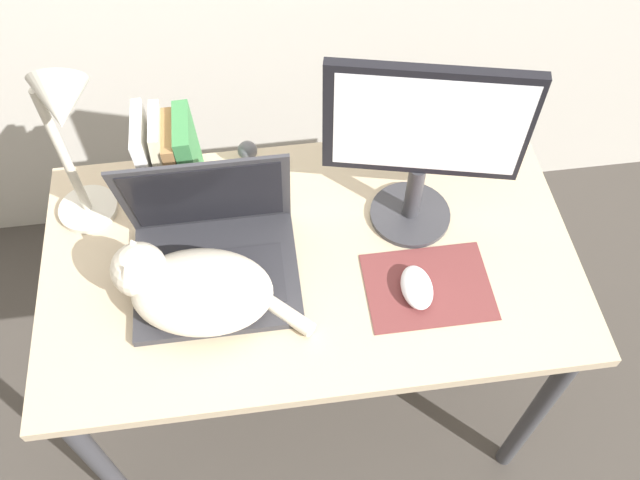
{
  "coord_description": "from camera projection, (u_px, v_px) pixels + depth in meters",
  "views": [
    {
      "loc": [
        -0.08,
        -0.48,
        1.97
      ],
      "look_at": [
        0.02,
        0.29,
        0.86
      ],
      "focal_mm": 38.0,
      "sensor_mm": 36.0,
      "label": 1
    }
  ],
  "objects": [
    {
      "name": "computer_mouse",
      "position": [
        417.0,
        287.0,
        1.39
      ],
      "size": [
        0.06,
        0.11,
        0.04
      ],
      "color": "silver",
      "rests_on": "mousepad"
    },
    {
      "name": "laptop",
      "position": [
        214.0,
        251.0,
        1.4
      ],
      "size": [
        0.34,
        0.28,
        0.29
      ],
      "color": "#2D2D33",
      "rests_on": "desk"
    },
    {
      "name": "webcam",
      "position": [
        248.0,
        151.0,
        1.57
      ],
      "size": [
        0.05,
        0.05,
        0.07
      ],
      "color": "#232328",
      "rests_on": "desk"
    },
    {
      "name": "mousepad",
      "position": [
        428.0,
        287.0,
        1.41
      ],
      "size": [
        0.26,
        0.19,
        0.0
      ],
      "color": "brown",
      "rests_on": "desk"
    },
    {
      "name": "book_row",
      "position": [
        171.0,
        158.0,
        1.48
      ],
      "size": [
        0.13,
        0.15,
        0.22
      ],
      "color": "white",
      "rests_on": "desk"
    },
    {
      "name": "cat",
      "position": [
        191.0,
        288.0,
        1.34
      ],
      "size": [
        0.39,
        0.24,
        0.14
      ],
      "color": "beige",
      "rests_on": "desk"
    },
    {
      "name": "external_monitor",
      "position": [
        423.0,
        141.0,
        1.32
      ],
      "size": [
        0.39,
        0.18,
        0.43
      ],
      "color": "#333338",
      "rests_on": "desk"
    },
    {
      "name": "desk_lamp",
      "position": [
        66.0,
        129.0,
        1.28
      ],
      "size": [
        0.17,
        0.17,
        0.43
      ],
      "color": "beige",
      "rests_on": "desk"
    },
    {
      "name": "desk",
      "position": [
        310.0,
        278.0,
        1.54
      ],
      "size": [
        1.15,
        0.65,
        0.76
      ],
      "color": "tan",
      "rests_on": "ground_plane"
    }
  ]
}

